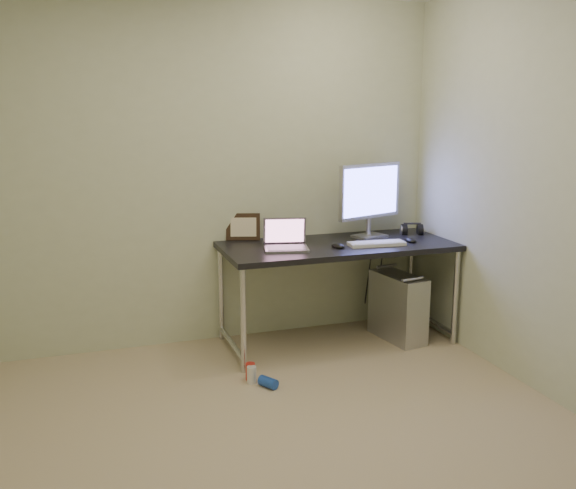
{
  "coord_description": "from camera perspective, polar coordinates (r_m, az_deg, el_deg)",
  "views": [
    {
      "loc": [
        -0.9,
        -2.8,
        1.73
      ],
      "look_at": [
        0.4,
        1.03,
        0.85
      ],
      "focal_mm": 40.0,
      "sensor_mm": 36.0,
      "label": 1
    }
  ],
  "objects": [
    {
      "name": "floor",
      "position": [
        3.41,
        -0.9,
        -18.18
      ],
      "size": [
        3.5,
        3.5,
        0.0
      ],
      "primitive_type": "plane",
      "color": "tan",
      "rests_on": "ground"
    },
    {
      "name": "wall_back",
      "position": [
        4.67,
        -7.6,
        6.24
      ],
      "size": [
        3.5,
        0.02,
        2.5
      ],
      "primitive_type": "cube",
      "color": "beige",
      "rests_on": "ground"
    },
    {
      "name": "desk",
      "position": [
        4.68,
        4.43,
        -0.82
      ],
      "size": [
        1.68,
        0.73,
        0.75
      ],
      "color": "black",
      "rests_on": "ground"
    },
    {
      "name": "tower_computer",
      "position": [
        4.91,
        9.73,
        -5.48
      ],
      "size": [
        0.28,
        0.51,
        0.53
      ],
      "rotation": [
        0.0,
        0.0,
        0.16
      ],
      "color": "#BABABF",
      "rests_on": "ground"
    },
    {
      "name": "cable_a",
      "position": [
        5.19,
        7.18,
        -2.7
      ],
      "size": [
        0.01,
        0.16,
        0.69
      ],
      "primitive_type": "cylinder",
      "rotation": [
        0.21,
        0.0,
        0.0
      ],
      "color": "black",
      "rests_on": "ground"
    },
    {
      "name": "cable_b",
      "position": [
        5.22,
        8.16,
        -2.87
      ],
      "size": [
        0.02,
        0.11,
        0.71
      ],
      "primitive_type": "cylinder",
      "rotation": [
        0.14,
        0.0,
        0.09
      ],
      "color": "black",
      "rests_on": "ground"
    },
    {
      "name": "can_red",
      "position": [
        4.21,
        -3.37,
        -11.19
      ],
      "size": [
        0.08,
        0.08,
        0.11
      ],
      "primitive_type": "cylinder",
      "rotation": [
        0.0,
        0.0,
        0.37
      ],
      "color": "red",
      "rests_on": "ground"
    },
    {
      "name": "can_white",
      "position": [
        4.16,
        -3.25,
        -11.48
      ],
      "size": [
        0.07,
        0.07,
        0.11
      ],
      "primitive_type": "cylinder",
      "rotation": [
        0.0,
        0.0,
        0.11
      ],
      "color": "silver",
      "rests_on": "ground"
    },
    {
      "name": "can_blue",
      "position": [
        4.11,
        -1.77,
        -12.15
      ],
      "size": [
        0.12,
        0.14,
        0.07
      ],
      "primitive_type": "cylinder",
      "rotation": [
        1.57,
        0.0,
        0.53
      ],
      "color": "blue",
      "rests_on": "ground"
    },
    {
      "name": "laptop",
      "position": [
        4.48,
        -0.21,
        0.26
      ],
      "size": [
        0.35,
        0.31,
        0.21
      ],
      "rotation": [
        0.0,
        0.0,
        -0.22
      ],
      "color": "#B2B1B9",
      "rests_on": "desk"
    },
    {
      "name": "monitor",
      "position": [
        4.87,
        7.3,
        4.44
      ],
      "size": [
        0.57,
        0.25,
        0.56
      ],
      "rotation": [
        0.0,
        0.0,
        0.33
      ],
      "color": "#B2B1B9",
      "rests_on": "desk"
    },
    {
      "name": "keyboard",
      "position": [
        4.63,
        7.88,
        0.08
      ],
      "size": [
        0.42,
        0.17,
        0.02
      ],
      "primitive_type": "cube",
      "rotation": [
        0.0,
        0.0,
        -0.09
      ],
      "color": "silver",
      "rests_on": "desk"
    },
    {
      "name": "mouse_right",
      "position": [
        4.79,
        10.87,
        0.45
      ],
      "size": [
        0.07,
        0.11,
        0.04
      ],
      "primitive_type": "ellipsoid",
      "rotation": [
        0.0,
        0.0,
        0.01
      ],
      "color": "black",
      "rests_on": "desk"
    },
    {
      "name": "mouse_left",
      "position": [
        4.53,
        4.47,
        -0.02
      ],
      "size": [
        0.1,
        0.13,
        0.04
      ],
      "primitive_type": "ellipsoid",
      "rotation": [
        0.0,
        0.0,
        0.2
      ],
      "color": "black",
      "rests_on": "desk"
    },
    {
      "name": "headphones",
      "position": [
        5.08,
        10.96,
        1.25
      ],
      "size": [
        0.2,
        0.11,
        0.11
      ],
      "rotation": [
        0.0,
        0.0,
        -0.34
      ],
      "color": "black",
      "rests_on": "desk"
    },
    {
      "name": "picture_frame",
      "position": [
        4.76,
        -4.02,
        1.58
      ],
      "size": [
        0.26,
        0.14,
        0.2
      ],
      "primitive_type": "cube",
      "rotation": [
        -0.21,
        0.0,
        -0.3
      ],
      "color": "black",
      "rests_on": "desk"
    },
    {
      "name": "webcam",
      "position": [
        4.78,
        -1.58,
        1.41
      ],
      "size": [
        0.04,
        0.03,
        0.11
      ],
      "rotation": [
        0.0,
        0.0,
        -0.09
      ],
      "color": "silver",
      "rests_on": "desk"
    }
  ]
}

